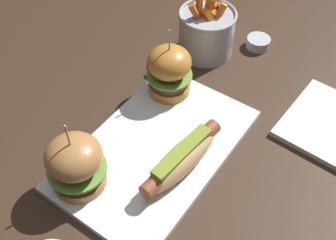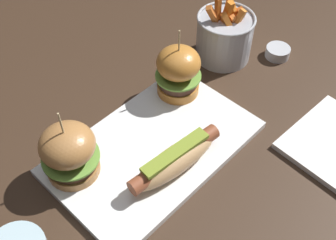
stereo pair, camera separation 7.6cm
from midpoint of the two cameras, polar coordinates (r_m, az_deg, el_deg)
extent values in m
plane|color=#382619|center=(0.79, -4.39, -4.47)|extent=(3.00, 3.00, 0.00)
cube|color=white|center=(0.78, -4.42, -4.16)|extent=(0.38, 0.24, 0.01)
ellipsoid|color=tan|center=(0.73, -1.10, -5.51)|extent=(0.19, 0.07, 0.05)
cylinder|color=brown|center=(0.72, -1.11, -5.25)|extent=(0.19, 0.05, 0.03)
cube|color=olive|center=(0.71, -1.13, -4.45)|extent=(0.14, 0.04, 0.01)
cylinder|color=#A9713D|center=(0.75, -14.84, -7.88)|extent=(0.09, 0.09, 0.02)
cylinder|color=#432818|center=(0.73, -15.11, -7.10)|extent=(0.09, 0.09, 0.02)
cylinder|color=#6B9E3D|center=(0.72, -15.29, -6.58)|extent=(0.10, 0.10, 0.00)
ellipsoid|color=#A9713D|center=(0.70, -15.83, -5.01)|extent=(0.09, 0.09, 0.06)
cylinder|color=tan|center=(0.66, -16.65, -2.61)|extent=(0.00, 0.00, 0.06)
cylinder|color=#BE762E|center=(0.87, -2.35, 4.47)|extent=(0.09, 0.09, 0.02)
cylinder|color=#533328|center=(0.85, -2.39, 5.45)|extent=(0.08, 0.08, 0.02)
cylinder|color=#6B9E3D|center=(0.84, -2.41, 6.03)|extent=(0.09, 0.09, 0.00)
ellipsoid|color=#BE762E|center=(0.82, -2.49, 7.73)|extent=(0.09, 0.09, 0.06)
cylinder|color=tan|center=(0.79, -2.60, 10.27)|extent=(0.00, 0.00, 0.06)
cylinder|color=#A8AAB2|center=(0.96, 2.94, 11.56)|extent=(0.12, 0.12, 0.10)
torus|color=#B7BABF|center=(0.93, 3.07, 14.16)|extent=(0.13, 0.13, 0.01)
cube|color=orange|center=(0.92, 3.64, 13.07)|extent=(0.03, 0.05, 0.07)
cube|color=orange|center=(0.94, 4.24, 14.48)|extent=(0.03, 0.04, 0.08)
cube|color=orange|center=(0.94, 3.85, 13.40)|extent=(0.03, 0.02, 0.06)
cube|color=#CE5F21|center=(0.95, 4.95, 14.35)|extent=(0.05, 0.03, 0.07)
cube|color=#CF621D|center=(0.92, 1.84, 14.20)|extent=(0.02, 0.01, 0.09)
cube|color=orange|center=(0.92, 1.59, 13.83)|extent=(0.05, 0.03, 0.08)
cube|color=orange|center=(0.93, 4.35, 13.53)|extent=(0.04, 0.03, 0.07)
cube|color=orange|center=(0.93, 3.00, 14.12)|extent=(0.02, 0.03, 0.09)
cube|color=orange|center=(0.92, 2.75, 13.89)|extent=(0.04, 0.02, 0.08)
cylinder|color=#B7BABF|center=(1.01, 10.05, 10.25)|extent=(0.05, 0.05, 0.02)
cylinder|color=#9E3323|center=(1.01, 10.11, 10.57)|extent=(0.04, 0.04, 0.00)
cube|color=white|center=(0.86, 19.57, -1.08)|extent=(0.20, 0.20, 0.01)
camera|label=1|loc=(0.04, -92.87, -3.24)|focal=44.75mm
camera|label=2|loc=(0.04, 87.13, 3.24)|focal=44.75mm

